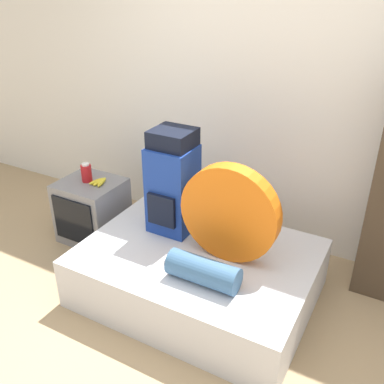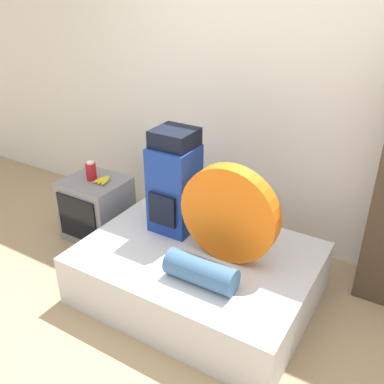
% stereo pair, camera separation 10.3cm
% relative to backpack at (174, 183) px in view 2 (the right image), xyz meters
% --- Properties ---
extents(ground_plane, '(16.00, 16.00, 0.00)m').
position_rel_backpack_xyz_m(ground_plane, '(0.32, -0.90, -0.76)').
color(ground_plane, tan).
extents(wall_back, '(8.00, 0.05, 2.60)m').
position_rel_backpack_xyz_m(wall_back, '(0.32, 0.82, 0.54)').
color(wall_back, white).
rests_on(wall_back, ground_plane).
extents(bed, '(1.60, 1.19, 0.39)m').
position_rel_backpack_xyz_m(bed, '(0.31, -0.18, -0.57)').
color(bed, silver).
rests_on(bed, ground_plane).
extents(backpack, '(0.31, 0.33, 0.78)m').
position_rel_backpack_xyz_m(backpack, '(0.00, 0.00, 0.00)').
color(backpack, navy).
rests_on(backpack, bed).
extents(tent_bag, '(0.68, 0.12, 0.68)m').
position_rel_backpack_xyz_m(tent_bag, '(0.52, -0.13, -0.04)').
color(tent_bag, orange).
rests_on(tent_bag, bed).
extents(sleeping_roll, '(0.47, 0.17, 0.17)m').
position_rel_backpack_xyz_m(sleeping_roll, '(0.50, -0.47, -0.29)').
color(sleeping_roll, '#3D668E').
rests_on(sleeping_roll, bed).
extents(television, '(0.51, 0.48, 0.55)m').
position_rel_backpack_xyz_m(television, '(-0.86, 0.05, -0.49)').
color(television, gray).
rests_on(television, ground_plane).
extents(canister, '(0.09, 0.09, 0.16)m').
position_rel_backpack_xyz_m(canister, '(-0.89, 0.06, -0.14)').
color(canister, '#B2191E').
rests_on(canister, television).
extents(banana_bunch, '(0.13, 0.17, 0.04)m').
position_rel_backpack_xyz_m(banana_bunch, '(-0.76, 0.08, -0.20)').
color(banana_bunch, yellow).
rests_on(banana_bunch, television).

